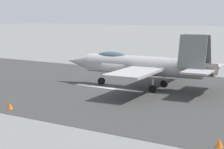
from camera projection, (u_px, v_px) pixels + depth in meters
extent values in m
plane|color=slate|center=(110.00, 88.00, 40.03)|extent=(400.00, 400.00, 0.00)
cube|color=#363635|center=(110.00, 88.00, 40.02)|extent=(240.00, 26.00, 0.02)
cube|color=white|center=(108.00, 88.00, 40.16)|extent=(8.00, 0.70, 0.00)
cylinder|color=#9F9CA0|center=(142.00, 66.00, 39.64)|extent=(12.48, 2.95, 1.93)
cone|color=#9F9CA0|center=(79.00, 61.00, 43.10)|extent=(2.98, 1.87, 1.64)
ellipsoid|color=#3F5160|center=(112.00, 57.00, 41.11)|extent=(3.68, 1.40, 1.10)
cylinder|color=#47423D|center=(203.00, 70.00, 36.27)|extent=(2.28, 1.28, 1.10)
cylinder|color=#47423D|center=(206.00, 69.00, 37.23)|extent=(2.28, 1.28, 1.10)
cube|color=#9F9CA0|center=(135.00, 73.00, 35.56)|extent=(3.92, 6.63, 0.24)
cube|color=#9F9CA0|center=(165.00, 63.00, 42.83)|extent=(3.92, 6.63, 0.24)
cube|color=#9F9CA0|center=(198.00, 72.00, 34.63)|extent=(2.62, 2.99, 0.16)
cube|color=#9F9CA0|center=(210.00, 66.00, 38.84)|extent=(2.62, 2.99, 0.16)
cube|color=#5A5F5F|center=(192.00, 52.00, 36.13)|extent=(2.67, 1.16, 3.14)
cube|color=#5A5F5F|center=(198.00, 50.00, 37.71)|extent=(2.67, 1.16, 3.14)
cylinder|color=silver|center=(101.00, 78.00, 42.06)|extent=(0.18, 0.18, 1.40)
cylinder|color=black|center=(101.00, 81.00, 42.11)|extent=(0.78, 0.36, 0.76)
cylinder|color=silver|center=(153.00, 86.00, 37.67)|extent=(0.18, 0.18, 1.40)
cylinder|color=black|center=(153.00, 89.00, 37.72)|extent=(0.78, 0.36, 0.76)
cylinder|color=silver|center=(164.00, 81.00, 40.48)|extent=(0.18, 0.18, 1.40)
cylinder|color=black|center=(164.00, 84.00, 40.53)|extent=(0.78, 0.36, 0.76)
cone|color=orange|center=(219.00, 143.00, 22.33)|extent=(0.44, 0.44, 0.55)
cone|color=orange|center=(10.00, 106.00, 31.24)|extent=(0.44, 0.44, 0.55)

